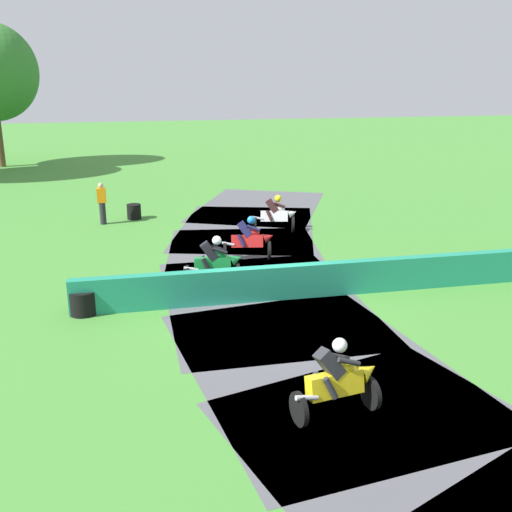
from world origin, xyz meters
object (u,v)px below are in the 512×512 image
at_px(motorcycle_trailing_green, 215,262).
at_px(track_marshal, 102,204).
at_px(tire_stack_near, 134,212).
at_px(motorcycle_fourth_yellow, 338,380).
at_px(motorcycle_lead_white, 276,215).
at_px(motorcycle_chase_red, 249,239).
at_px(tire_stack_mid_a, 83,302).

relative_size(motorcycle_trailing_green, track_marshal, 1.04).
height_order(tire_stack_near, track_marshal, track_marshal).
height_order(motorcycle_trailing_green, motorcycle_fourth_yellow, motorcycle_trailing_green).
relative_size(motorcycle_lead_white, motorcycle_chase_red, 1.00).
relative_size(motorcycle_lead_white, track_marshal, 1.05).
xyz_separation_m(motorcycle_lead_white, tire_stack_near, (-5.15, 3.09, -0.34)).
bearing_deg(tire_stack_near, motorcycle_fourth_yellow, -78.13).
xyz_separation_m(motorcycle_trailing_green, tire_stack_mid_a, (-3.48, -1.42, -0.36)).
bearing_deg(tire_stack_near, motorcycle_lead_white, -30.94).
bearing_deg(motorcycle_chase_red, track_marshal, 130.10).
distance_m(tire_stack_near, tire_stack_mid_a, 9.91).
distance_m(motorcycle_fourth_yellow, tire_stack_near, 15.74).
distance_m(motorcycle_lead_white, motorcycle_trailing_green, 6.12).
distance_m(motorcycle_chase_red, tire_stack_mid_a, 6.08).
xyz_separation_m(motorcycle_chase_red, tire_stack_mid_a, (-4.89, -3.60, -0.34)).
bearing_deg(tire_stack_mid_a, tire_stack_near, 82.02).
xyz_separation_m(motorcycle_chase_red, motorcycle_fourth_yellow, (-0.28, -9.18, 0.01)).
bearing_deg(tire_stack_near, motorcycle_trailing_green, -75.92).
bearing_deg(tire_stack_near, motorcycle_chase_red, -60.53).
bearing_deg(motorcycle_chase_red, motorcycle_trailing_green, -122.94).
relative_size(motorcycle_fourth_yellow, track_marshal, 1.03).
relative_size(motorcycle_trailing_green, tire_stack_near, 2.83).
distance_m(motorcycle_lead_white, motorcycle_chase_red, 3.53).
height_order(tire_stack_mid_a, track_marshal, track_marshal).
height_order(motorcycle_fourth_yellow, track_marshal, track_marshal).
relative_size(motorcycle_chase_red, motorcycle_trailing_green, 1.01).
height_order(motorcycle_trailing_green, track_marshal, track_marshal).
distance_m(motorcycle_chase_red, motorcycle_fourth_yellow, 9.18).
height_order(motorcycle_lead_white, motorcycle_trailing_green, motorcycle_trailing_green).
bearing_deg(motorcycle_trailing_green, tire_stack_near, 104.08).
bearing_deg(track_marshal, tire_stack_near, 27.59).
distance_m(motorcycle_trailing_green, motorcycle_fourth_yellow, 7.09).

